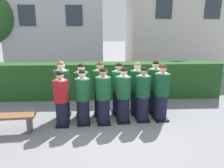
{
  "coord_description": "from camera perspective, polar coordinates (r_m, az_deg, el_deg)",
  "views": [
    {
      "loc": [
        -0.3,
        -5.74,
        2.71
      ],
      "look_at": [
        0.0,
        0.28,
        1.05
      ],
      "focal_mm": 35.1,
      "sensor_mm": 36.0,
      "label": 1
    }
  ],
  "objects": [
    {
      "name": "student_front_row_1",
      "position": [
        6.04,
        -7.57,
        -3.81
      ],
      "size": [
        0.4,
        0.5,
        1.55
      ],
      "color": "black",
      "rests_on": "ground"
    },
    {
      "name": "hedge",
      "position": [
        8.22,
        -0.67,
        0.95
      ],
      "size": [
        8.28,
        0.7,
        1.32
      ],
      "color": "#214C1E",
      "rests_on": "ground"
    },
    {
      "name": "student_rear_row_5",
      "position": [
        6.92,
        11.03,
        -1.05
      ],
      "size": [
        0.43,
        0.54,
        1.64
      ],
      "color": "black",
      "rests_on": "ground"
    },
    {
      "name": "student_rear_row_1",
      "position": [
        6.54,
        -7.82,
        -2.0
      ],
      "size": [
        0.42,
        0.49,
        1.61
      ],
      "color": "black",
      "rests_on": "ground"
    },
    {
      "name": "student_rear_row_2",
      "position": [
        6.59,
        -3.06,
        -1.58
      ],
      "size": [
        0.43,
        0.48,
        1.65
      ],
      "color": "black",
      "rests_on": "ground"
    },
    {
      "name": "wooden_bench",
      "position": [
        6.22,
        -25.72,
        -8.49
      ],
      "size": [
        1.42,
        0.46,
        0.48
      ],
      "color": "brown",
      "rests_on": "ground"
    },
    {
      "name": "student_front_row_3",
      "position": [
        6.13,
        2.97,
        -3.29
      ],
      "size": [
        0.41,
        0.46,
        1.57
      ],
      "color": "black",
      "rests_on": "ground"
    },
    {
      "name": "student_in_red_blazer",
      "position": [
        6.05,
        -13.04,
        -4.16
      ],
      "size": [
        0.4,
        0.49,
        1.52
      ],
      "color": "black",
      "rests_on": "ground"
    },
    {
      "name": "student_rear_row_3",
      "position": [
        6.65,
        1.73,
        -1.61
      ],
      "size": [
        0.43,
        0.5,
        1.61
      ],
      "color": "black",
      "rests_on": "ground"
    },
    {
      "name": "school_building_annex",
      "position": [
        15.02,
        16.64,
        19.06
      ],
      "size": [
        6.36,
        4.0,
        7.49
      ],
      "color": "beige",
      "rests_on": "ground"
    },
    {
      "name": "student_front_row_4",
      "position": [
        6.26,
        8.03,
        -3.01
      ],
      "size": [
        0.41,
        0.47,
        1.58
      ],
      "color": "black",
      "rests_on": "ground"
    },
    {
      "name": "school_building_main",
      "position": [
        14.33,
        -14.37,
        17.94
      ],
      "size": [
        5.93,
        3.29,
        6.76
      ],
      "color": "silver",
      "rests_on": "ground"
    },
    {
      "name": "student_rear_row_0",
      "position": [
        6.56,
        -12.79,
        -1.82
      ],
      "size": [
        0.44,
        0.5,
        1.7
      ],
      "color": "black",
      "rests_on": "ground"
    },
    {
      "name": "student_front_row_5",
      "position": [
        6.4,
        12.75,
        -2.54
      ],
      "size": [
        0.45,
        0.55,
        1.64
      ],
      "color": "black",
      "rests_on": "ground"
    },
    {
      "name": "student_rear_row_4",
      "position": [
        6.73,
        6.48,
        -1.45
      ],
      "size": [
        0.42,
        0.48,
        1.62
      ],
      "color": "black",
      "rests_on": "ground"
    },
    {
      "name": "student_front_row_2",
      "position": [
        6.02,
        -2.28,
        -3.57
      ],
      "size": [
        0.41,
        0.48,
        1.59
      ],
      "color": "black",
      "rests_on": "ground"
    },
    {
      "name": "ground_plane",
      "position": [
        6.35,
        0.13,
        -9.86
      ],
      "size": [
        60.0,
        60.0,
        0.0
      ],
      "primitive_type": "plane",
      "color": "slate"
    }
  ]
}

